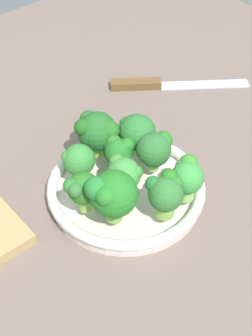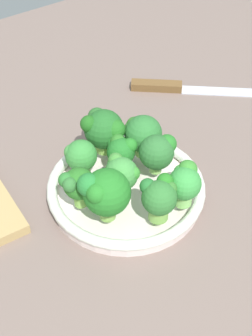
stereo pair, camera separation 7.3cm
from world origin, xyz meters
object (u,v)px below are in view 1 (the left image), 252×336
(broccoli_floret_6, at_px, (155,148))
(knife, at_px, (161,84))
(broccoli_floret_4, at_px, (118,151))
(broccoli_floret_8, at_px, (136,132))
(broccoli_floret_3, at_px, (124,174))
(broccoli_floret_5, at_px, (187,176))
(broccoli_floret_2, at_px, (78,160))
(broccoli_floret_1, at_px, (165,193))
(broccoli_floret_7, at_px, (112,194))
(broccoli_floret_9, at_px, (97,131))
(bowl, at_px, (126,189))
(broccoli_floret_0, at_px, (82,189))

(broccoli_floret_6, bearing_deg, knife, 42.30)
(broccoli_floret_4, bearing_deg, broccoli_floret_8, 10.86)
(broccoli_floret_3, height_order, broccoli_floret_6, broccoli_floret_3)
(broccoli_floret_5, height_order, knife, broccoli_floret_5)
(broccoli_floret_2, relative_size, broccoli_floret_6, 0.89)
(broccoli_floret_1, relative_size, broccoli_floret_6, 0.99)
(broccoli_floret_7, height_order, broccoli_floret_9, broccoli_floret_7)
(broccoli_floret_5, distance_m, broccoli_floret_7, 0.11)
(broccoli_floret_1, height_order, broccoli_floret_7, broccoli_floret_7)
(broccoli_floret_1, relative_size, broccoli_floret_8, 0.93)
(broccoli_floret_4, relative_size, broccoli_floret_8, 0.81)
(broccoli_floret_8, distance_m, broccoli_floret_9, 0.06)
(broccoli_floret_3, relative_size, broccoli_floret_7, 0.82)
(broccoli_floret_3, height_order, broccoli_floret_5, broccoli_floret_3)
(broccoli_floret_4, distance_m, knife, 0.27)
(bowl, xyz_separation_m, broccoli_floret_1, (-0.00, -0.08, 0.05))
(broccoli_floret_7, relative_size, broccoli_floret_8, 1.17)
(broccoli_floret_0, xyz_separation_m, broccoli_floret_5, (0.12, -0.08, -0.00))
(broccoli_floret_5, bearing_deg, broccoli_floret_3, 136.86)
(broccoli_floret_5, relative_size, broccoli_floret_9, 0.86)
(broccoli_floret_4, xyz_separation_m, knife, (0.23, 0.14, -0.06))
(bowl, bearing_deg, broccoli_floret_9, 80.29)
(broccoli_floret_4, xyz_separation_m, broccoli_floret_6, (0.04, -0.04, 0.00))
(broccoli_floret_4, distance_m, broccoli_floret_8, 0.05)
(broccoli_floret_7, bearing_deg, broccoli_floret_4, 43.73)
(bowl, relative_size, broccoli_floret_1, 3.71)
(broccoli_floret_4, bearing_deg, broccoli_floret_3, -123.51)
(broccoli_floret_4, height_order, broccoli_floret_7, broccoli_floret_7)
(broccoli_floret_9, bearing_deg, broccoli_floret_8, -40.70)
(broccoli_floret_1, distance_m, broccoli_floret_3, 0.07)
(broccoli_floret_8, bearing_deg, broccoli_floret_7, -146.39)
(broccoli_floret_5, height_order, broccoli_floret_9, broccoli_floret_9)
(broccoli_floret_3, xyz_separation_m, knife, (0.26, 0.18, -0.07))
(broccoli_floret_5, distance_m, broccoli_floret_6, 0.07)
(broccoli_floret_1, bearing_deg, broccoli_floret_9, 85.08)
(broccoli_floret_0, height_order, broccoli_floret_2, broccoli_floret_0)
(broccoli_floret_7, bearing_deg, broccoli_floret_2, 78.30)
(broccoli_floret_2, xyz_separation_m, broccoli_floret_7, (-0.02, -0.10, 0.02))
(broccoli_floret_2, distance_m, broccoli_floret_5, 0.16)
(broccoli_floret_7, distance_m, broccoli_floret_8, 0.14)
(broccoli_floret_9, bearing_deg, knife, 20.96)
(broccoli_floret_4, bearing_deg, broccoli_floret_6, -41.63)
(bowl, xyz_separation_m, broccoli_floret_8, (0.06, 0.04, 0.05))
(broccoli_floret_3, distance_m, broccoli_floret_5, 0.09)
(broccoli_floret_2, bearing_deg, broccoli_floret_5, -56.90)
(broccoli_floret_2, height_order, broccoli_floret_5, broccoli_floret_5)
(bowl, distance_m, broccoli_floret_6, 0.08)
(broccoli_floret_8, xyz_separation_m, knife, (0.19, 0.13, -0.06))
(broccoli_floret_0, bearing_deg, broccoli_floret_6, -2.72)
(broccoli_floret_0, bearing_deg, broccoli_floret_2, 55.92)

